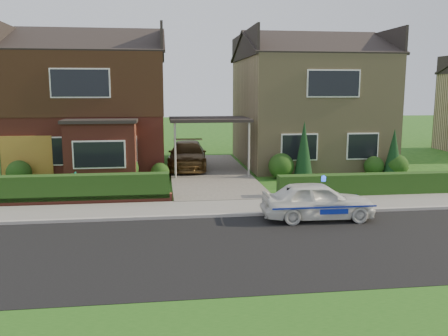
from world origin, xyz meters
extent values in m
plane|color=#1C4E14|center=(0.00, 0.00, 0.00)|extent=(120.00, 120.00, 0.00)
cube|color=black|center=(0.00, 0.00, 0.00)|extent=(60.00, 6.00, 0.02)
cube|color=#9E9993|center=(0.00, 3.05, 0.06)|extent=(60.00, 0.16, 0.12)
cube|color=slate|center=(0.00, 4.10, 0.05)|extent=(60.00, 2.00, 0.10)
cube|color=#666059|center=(0.00, 11.00, 0.06)|extent=(3.80, 12.00, 0.12)
cube|color=maroon|center=(-5.80, 14.00, 2.90)|extent=(7.20, 8.00, 5.80)
cube|color=white|center=(-7.38, 9.98, 1.40)|extent=(1.80, 0.08, 1.30)
cube|color=white|center=(-4.22, 9.98, 1.40)|extent=(1.60, 0.08, 1.30)
cube|color=white|center=(-5.80, 9.98, 4.40)|extent=(2.60, 0.08, 1.30)
cube|color=black|center=(-5.80, 14.00, 4.35)|extent=(7.26, 8.06, 2.90)
cube|color=maroon|center=(-4.94, 9.30, 1.35)|extent=(3.00, 1.40, 2.70)
cube|color=black|center=(-4.94, 9.30, 2.77)|extent=(3.20, 1.60, 0.14)
cube|color=#9C885F|center=(5.80, 14.00, 2.90)|extent=(7.20, 8.00, 5.80)
cube|color=white|center=(4.22, 9.98, 1.40)|extent=(1.80, 0.08, 1.30)
cube|color=white|center=(7.38, 9.98, 1.40)|extent=(1.60, 0.08, 1.30)
cube|color=white|center=(5.80, 9.98, 4.40)|extent=(2.60, 0.08, 1.30)
cube|color=black|center=(0.00, 11.00, 2.70)|extent=(3.80, 3.00, 0.14)
cylinder|color=gray|center=(-1.70, 9.60, 1.35)|extent=(0.10, 0.10, 2.70)
cylinder|color=gray|center=(1.70, 9.60, 1.35)|extent=(0.10, 0.10, 2.70)
cube|color=brown|center=(-8.25, 9.96, 1.05)|extent=(2.20, 0.10, 2.10)
cube|color=maroon|center=(-5.80, 5.30, 0.18)|extent=(7.70, 0.25, 0.36)
cube|color=#183811|center=(-5.80, 5.45, 0.00)|extent=(7.50, 0.55, 0.90)
cube|color=#183811|center=(5.80, 5.35, 0.00)|extent=(7.50, 0.55, 0.80)
sphere|color=#183811|center=(-8.50, 9.50, 0.54)|extent=(1.08, 1.08, 1.08)
sphere|color=#183811|center=(-4.00, 9.30, 0.66)|extent=(1.32, 1.32, 1.32)
sphere|color=#183811|center=(-2.40, 9.60, 0.42)|extent=(0.84, 0.84, 0.84)
sphere|color=#183811|center=(3.20, 9.40, 0.60)|extent=(1.20, 1.20, 1.20)
sphere|color=#183811|center=(7.80, 9.50, 0.48)|extent=(0.96, 0.96, 0.96)
sphere|color=#183811|center=(8.80, 9.20, 0.54)|extent=(1.08, 1.08, 1.08)
cone|color=black|center=(4.20, 9.20, 1.30)|extent=(0.90, 0.90, 2.60)
cone|color=black|center=(8.60, 9.20, 1.10)|extent=(0.90, 0.90, 2.20)
imported|color=silver|center=(2.61, 2.40, 0.61)|extent=(1.53, 3.61, 1.22)
sphere|color=#193FF2|center=(2.78, 2.40, 1.30)|extent=(0.17, 0.17, 0.17)
cube|color=navy|center=(2.61, 1.68, 0.56)|extent=(3.29, 0.02, 0.05)
cube|color=navy|center=(2.61, 3.12, 0.56)|extent=(3.29, 0.01, 0.05)
ellipsoid|color=black|center=(1.61, 2.30, 0.86)|extent=(0.22, 0.17, 0.21)
sphere|color=white|center=(1.62, 2.24, 0.85)|extent=(0.11, 0.11, 0.11)
sphere|color=black|center=(1.63, 2.28, 1.00)|extent=(0.13, 0.13, 0.13)
cone|color=black|center=(1.58, 2.29, 1.07)|extent=(0.04, 0.04, 0.05)
cone|color=black|center=(1.67, 2.29, 1.07)|extent=(0.04, 0.04, 0.05)
imported|color=brown|center=(-1.00, 12.31, 0.79)|extent=(2.21, 4.77, 1.35)
imported|color=gray|center=(-5.93, 8.18, 0.36)|extent=(0.43, 0.33, 0.73)
imported|color=gray|center=(-5.65, 6.00, 0.35)|extent=(0.49, 0.47, 0.70)
imported|color=gray|center=(-2.50, 6.00, 0.35)|extent=(0.46, 0.46, 0.70)
camera|label=1|loc=(-2.28, -11.82, 4.13)|focal=38.00mm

